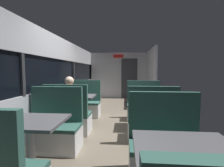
# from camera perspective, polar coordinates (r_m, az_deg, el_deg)

# --- Properties ---
(ground_plane) EXTENTS (3.30, 9.20, 0.02)m
(ground_plane) POSITION_cam_1_polar(r_m,az_deg,el_deg) (4.34, -0.32, -14.31)
(ground_plane) COLOR #665B4C
(carriage_window_panel_left) EXTENTS (0.09, 8.48, 2.30)m
(carriage_window_panel_left) POSITION_cam_1_polar(r_m,az_deg,el_deg) (4.49, -19.11, 0.65)
(carriage_window_panel_left) COLOR #B2B2B7
(carriage_window_panel_left) RESTS_ON ground_plane
(carriage_end_bulkhead) EXTENTS (2.90, 0.11, 2.30)m
(carriage_end_bulkhead) POSITION_cam_1_polar(r_m,az_deg,el_deg) (8.30, 2.67, 2.74)
(carriage_end_bulkhead) COLOR #B2B2B7
(carriage_end_bulkhead) RESTS_ON ground_plane
(carriage_aisle_panel_right) EXTENTS (0.08, 2.40, 2.30)m
(carriage_aisle_panel_right) POSITION_cam_1_polar(r_m,az_deg,el_deg) (7.18, 13.48, 2.45)
(carriage_aisle_panel_right) COLOR #B2B2B7
(carriage_aisle_panel_right) RESTS_ON ground_plane
(dining_table_near_window) EXTENTS (0.90, 0.70, 0.74)m
(dining_table_near_window) POSITION_cam_1_polar(r_m,az_deg,el_deg) (2.49, -26.83, -13.55)
(dining_table_near_window) COLOR #9E9EA3
(dining_table_near_window) RESTS_ON ground_plane
(bench_near_window_facing_entry) EXTENTS (0.95, 0.50, 1.10)m
(bench_near_window_facing_entry) POSITION_cam_1_polar(r_m,az_deg,el_deg) (3.17, -19.74, -15.34)
(bench_near_window_facing_entry) COLOR silver
(bench_near_window_facing_entry) RESTS_ON ground_plane
(dining_table_mid_window) EXTENTS (0.90, 0.70, 0.74)m
(dining_table_mid_window) POSITION_cam_1_polar(r_m,az_deg,el_deg) (4.40, -12.00, -5.42)
(dining_table_mid_window) COLOR #9E9EA3
(dining_table_mid_window) RESTS_ON ground_plane
(bench_mid_window_facing_end) EXTENTS (0.95, 0.50, 1.10)m
(bench_mid_window_facing_end) POSITION_cam_1_polar(r_m,az_deg,el_deg) (3.82, -15.01, -11.78)
(bench_mid_window_facing_end) COLOR silver
(bench_mid_window_facing_end) RESTS_ON ground_plane
(bench_mid_window_facing_entry) EXTENTS (0.95, 0.50, 1.10)m
(bench_mid_window_facing_entry) POSITION_cam_1_polar(r_m,az_deg,el_deg) (5.12, -9.66, -7.54)
(bench_mid_window_facing_entry) COLOR silver
(bench_mid_window_facing_entry) RESTS_ON ground_plane
(dining_table_front_aisle) EXTENTS (0.90, 0.70, 0.74)m
(dining_table_front_aisle) POSITION_cam_1_polar(r_m,az_deg,el_deg) (1.68, 24.49, -22.45)
(dining_table_front_aisle) COLOR #9E9EA3
(dining_table_front_aisle) RESTS_ON ground_plane
(bench_front_aisle_facing_entry) EXTENTS (0.95, 0.50, 1.10)m
(bench_front_aisle_facing_entry) POSITION_cam_1_polar(r_m,az_deg,el_deg) (2.42, 18.22, -21.79)
(bench_front_aisle_facing_entry) COLOR silver
(bench_front_aisle_facing_entry) RESTS_ON ground_plane
(dining_table_rear_aisle) EXTENTS (0.90, 0.70, 0.74)m
(dining_table_rear_aisle) POSITION_cam_1_polar(r_m,az_deg,el_deg) (4.05, 12.26, -6.27)
(dining_table_rear_aisle) COLOR #9E9EA3
(dining_table_rear_aisle) RESTS_ON ground_plane
(bench_rear_aisle_facing_end) EXTENTS (0.95, 0.50, 1.10)m
(bench_rear_aisle_facing_end) POSITION_cam_1_polar(r_m,az_deg,el_deg) (3.46, 13.71, -13.51)
(bench_rear_aisle_facing_end) COLOR silver
(bench_rear_aisle_facing_end) RESTS_ON ground_plane
(bench_rear_aisle_facing_entry) EXTENTS (0.95, 0.50, 1.10)m
(bench_rear_aisle_facing_entry) POSITION_cam_1_polar(r_m,az_deg,el_deg) (4.80, 11.11, -8.38)
(bench_rear_aisle_facing_entry) COLOR silver
(bench_rear_aisle_facing_entry) RESTS_ON ground_plane
(seated_passenger) EXTENTS (0.47, 0.55, 1.26)m
(seated_passenger) POSITION_cam_1_polar(r_m,az_deg,el_deg) (3.84, -14.71, -8.49)
(seated_passenger) COLOR #26262D
(seated_passenger) RESTS_ON ground_plane
(coffee_cup_primary) EXTENTS (0.07, 0.07, 0.09)m
(coffee_cup_primary) POSITION_cam_1_polar(r_m,az_deg,el_deg) (4.57, -13.95, -3.25)
(coffee_cup_primary) COLOR #26598C
(coffee_cup_primary) RESTS_ON dining_table_mid_window
(coffee_cup_secondary) EXTENTS (0.07, 0.07, 0.09)m
(coffee_cup_secondary) POSITION_cam_1_polar(r_m,az_deg,el_deg) (4.18, 11.10, -3.91)
(coffee_cup_secondary) COLOR #26598C
(coffee_cup_secondary) RESTS_ON dining_table_rear_aisle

